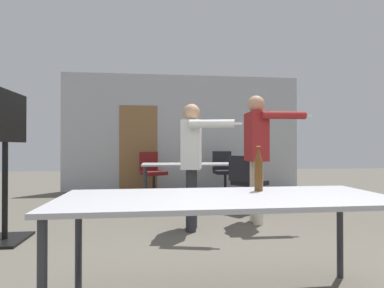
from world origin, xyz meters
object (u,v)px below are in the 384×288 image
(office_chair_far_left, at_px, (152,174))
(office_chair_mid_tucked, at_px, (224,174))
(person_near_casual, at_px, (257,145))
(beer_bottle, at_px, (259,170))
(person_far_watching, at_px, (193,154))
(office_chair_near_pushed, at_px, (247,185))
(tv_screen, at_px, (5,148))

(office_chair_far_left, bearing_deg, office_chair_mid_tucked, 150.30)
(person_near_casual, relative_size, office_chair_far_left, 1.89)
(beer_bottle, bearing_deg, person_far_watching, 99.98)
(beer_bottle, bearing_deg, office_chair_near_pushed, 74.77)
(person_far_watching, height_order, office_chair_far_left, person_far_watching)
(tv_screen, height_order, office_chair_far_left, tv_screen)
(office_chair_mid_tucked, bearing_deg, office_chair_near_pushed, 85.27)
(office_chair_near_pushed, distance_m, beer_bottle, 2.86)
(person_near_casual, height_order, beer_bottle, person_near_casual)
(person_near_casual, relative_size, beer_bottle, 5.34)
(person_near_casual, height_order, office_chair_mid_tucked, person_near_casual)
(tv_screen, bearing_deg, beer_bottle, -120.51)
(office_chair_near_pushed, xyz_separation_m, beer_bottle, (-0.74, -2.73, 0.47))
(office_chair_mid_tucked, bearing_deg, beer_bottle, 76.08)
(person_far_watching, relative_size, beer_bottle, 4.84)
(tv_screen, distance_m, beer_bottle, 2.85)
(tv_screen, distance_m, office_chair_far_left, 3.53)
(tv_screen, height_order, office_chair_near_pushed, tv_screen)
(tv_screen, relative_size, office_chair_far_left, 1.81)
(office_chair_near_pushed, height_order, beer_bottle, beer_bottle)
(beer_bottle, bearing_deg, person_near_casual, 71.40)
(office_chair_near_pushed, distance_m, office_chair_mid_tucked, 1.76)
(beer_bottle, bearing_deg, tv_screen, 149.49)
(office_chair_far_left, relative_size, office_chair_near_pushed, 1.03)
(tv_screen, height_order, person_near_casual, person_near_casual)
(tv_screen, distance_m, office_chair_mid_tucked, 4.46)
(person_far_watching, bearing_deg, office_chair_near_pushed, 147.14)
(office_chair_near_pushed, bearing_deg, person_far_watching, -80.32)
(beer_bottle, bearing_deg, office_chair_far_left, 100.74)
(person_far_watching, relative_size, office_chair_mid_tucked, 1.69)
(tv_screen, distance_m, office_chair_near_pushed, 3.50)
(office_chair_mid_tucked, distance_m, beer_bottle, 4.57)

